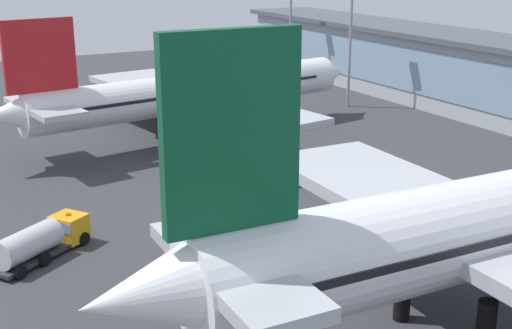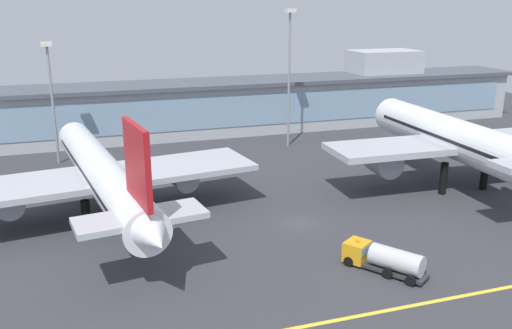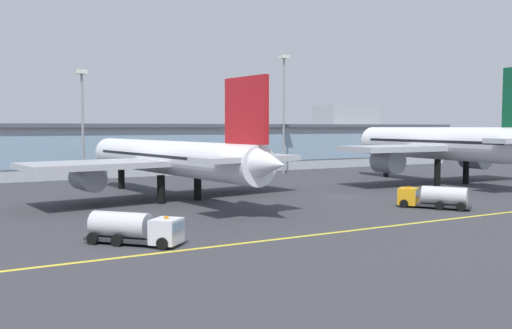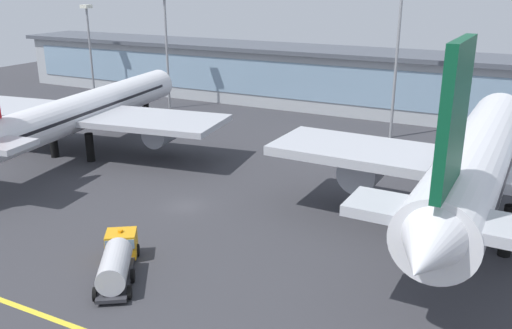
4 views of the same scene
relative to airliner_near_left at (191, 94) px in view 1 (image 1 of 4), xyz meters
The scene contains 6 objects.
ground_plane 26.34m from the airliner_near_left, 22.60° to the right, with size 207.77×207.77×0.00m, color #38383D.
airliner_near_left is the anchor object (origin of this frame).
airliner_near_right 52.19m from the airliner_near_left, ahead, with size 40.35×48.91×20.19m.
fuel_tanker_truck 36.87m from the airliner_near_left, 42.39° to the right, with size 7.06×8.86×2.90m.
apron_light_mast_centre 42.43m from the airliner_near_left, 131.25° to the left, with size 1.80×1.80×18.80m.
apron_light_mast_east 30.88m from the airliner_near_left, 102.26° to the left, with size 1.80×1.80×21.11m.
Camera 1 is at (55.93, -24.21, 23.58)m, focal length 48.51 mm.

